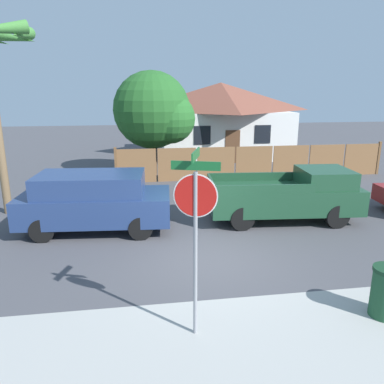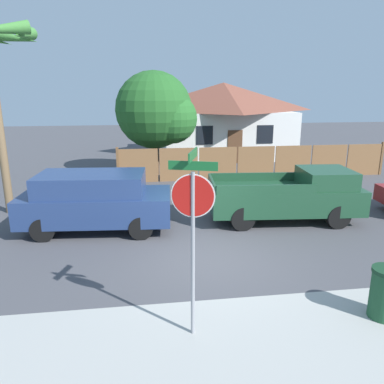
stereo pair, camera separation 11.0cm
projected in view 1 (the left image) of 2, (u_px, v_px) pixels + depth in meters
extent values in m
plane|color=#47474C|center=(209.00, 259.00, 9.91)|extent=(80.00, 80.00, 0.00)
cube|color=#A3A39E|center=(248.00, 348.00, 6.48)|extent=(36.00, 3.20, 0.01)
cube|color=brown|center=(137.00, 166.00, 17.86)|extent=(1.86, 0.06, 1.62)
cube|color=brown|center=(177.00, 165.00, 18.14)|extent=(1.86, 0.06, 1.62)
cube|color=brown|center=(216.00, 164.00, 18.41)|extent=(1.86, 0.06, 1.62)
cube|color=brown|center=(254.00, 162.00, 18.69)|extent=(1.86, 0.06, 1.62)
cube|color=brown|center=(291.00, 161.00, 18.97)|extent=(1.86, 0.06, 1.62)
cube|color=brown|center=(326.00, 160.00, 19.25)|extent=(1.86, 0.06, 1.62)
cube|color=brown|center=(361.00, 159.00, 19.53)|extent=(1.86, 0.06, 1.62)
cube|color=brown|center=(116.00, 165.00, 17.71)|extent=(0.12, 0.12, 1.72)
cube|color=brown|center=(378.00, 158.00, 19.65)|extent=(0.12, 0.12, 1.72)
cube|color=white|center=(220.00, 132.00, 25.73)|extent=(8.26, 6.87, 2.98)
pyramid|color=brown|center=(221.00, 97.00, 25.10)|extent=(8.92, 7.42, 1.82)
cube|color=black|center=(202.00, 135.00, 22.10)|extent=(1.00, 0.04, 1.10)
cube|color=black|center=(263.00, 134.00, 22.64)|extent=(1.00, 0.04, 1.10)
cube|color=brown|center=(232.00, 147.00, 22.56)|extent=(0.90, 0.04, 2.00)
cylinder|color=brown|center=(153.00, 157.00, 19.48)|extent=(0.40, 0.40, 1.88)
sphere|color=#235B23|center=(152.00, 110.00, 18.85)|extent=(3.88, 3.88, 3.88)
sphere|color=#266326|center=(170.00, 118.00, 18.61)|extent=(2.52, 2.52, 2.52)
cone|color=#428438|center=(21.00, 34.00, 12.16)|extent=(0.44, 2.08, 0.75)
cone|color=#428438|center=(12.00, 38.00, 13.01)|extent=(2.02, 1.42, 0.75)
cube|color=navy|center=(96.00, 207.00, 11.73)|extent=(4.76, 2.34, 0.86)
cube|color=navy|center=(91.00, 184.00, 11.53)|extent=(3.37, 2.07, 0.63)
cube|color=black|center=(141.00, 183.00, 11.63)|extent=(0.20, 1.73, 0.53)
cylinder|color=black|center=(144.00, 210.00, 12.78)|extent=(0.72, 0.22, 0.72)
cylinder|color=black|center=(141.00, 228.00, 11.09)|extent=(0.72, 0.22, 0.72)
cylinder|color=black|center=(59.00, 212.00, 12.59)|extent=(0.72, 0.22, 0.72)
cylinder|color=black|center=(42.00, 230.00, 10.91)|extent=(0.72, 0.22, 0.72)
cube|color=#1E472D|center=(283.00, 198.00, 12.61)|extent=(5.13, 2.26, 0.83)
cube|color=#1E472D|center=(325.00, 177.00, 12.52)|extent=(1.73, 1.84, 0.57)
cube|color=#1E472D|center=(253.00, 177.00, 13.26)|extent=(3.13, 0.34, 0.29)
cube|color=#1E472D|center=(266.00, 189.00, 11.56)|extent=(3.13, 0.34, 0.29)
cube|color=#1E472D|center=(211.00, 183.00, 12.31)|extent=(0.22, 1.77, 0.29)
cylinder|color=black|center=(317.00, 202.00, 13.61)|extent=(0.78, 0.22, 0.78)
cylinder|color=black|center=(337.00, 216.00, 12.03)|extent=(0.78, 0.22, 0.78)
cylinder|color=black|center=(233.00, 203.00, 13.41)|extent=(0.78, 0.22, 0.78)
cylinder|color=black|center=(242.00, 218.00, 11.83)|extent=(0.78, 0.22, 0.78)
cylinder|color=gray|center=(195.00, 257.00, 6.48)|extent=(0.07, 0.07, 3.03)
cylinder|color=red|center=(196.00, 196.00, 6.19)|extent=(0.68, 0.24, 0.71)
cylinder|color=white|center=(196.00, 196.00, 6.19)|extent=(0.72, 0.24, 0.75)
cube|color=#19602D|center=(196.00, 166.00, 6.06)|extent=(0.79, 0.27, 0.15)
cube|color=#19602D|center=(196.00, 155.00, 6.01)|extent=(0.25, 0.71, 0.15)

